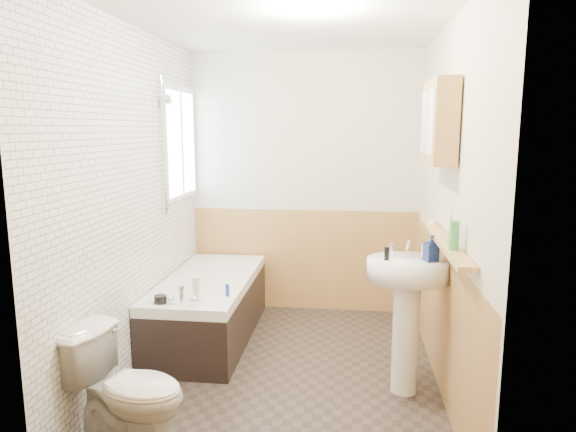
{
  "coord_description": "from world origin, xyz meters",
  "views": [
    {
      "loc": [
        0.45,
        -3.52,
        1.78
      ],
      "look_at": [
        0.0,
        0.15,
        1.15
      ],
      "focal_mm": 32.0,
      "sensor_mm": 36.0,
      "label": 1
    }
  ],
  "objects_px": {
    "sink": "(407,298)",
    "pine_shelf": "(442,239)",
    "medicine_cabinet": "(439,122)",
    "bathtub": "(209,306)",
    "toilet": "(128,391)"
  },
  "relations": [
    {
      "from": "bathtub",
      "to": "pine_shelf",
      "type": "relative_size",
      "value": 1.07
    },
    {
      "from": "toilet",
      "to": "pine_shelf",
      "type": "bearing_deg",
      "value": -53.48
    },
    {
      "from": "bathtub",
      "to": "medicine_cabinet",
      "type": "xyz_separation_m",
      "value": [
        1.74,
        -0.6,
        1.54
      ]
    },
    {
      "from": "bathtub",
      "to": "medicine_cabinet",
      "type": "relative_size",
      "value": 2.65
    },
    {
      "from": "pine_shelf",
      "to": "bathtub",
      "type": "bearing_deg",
      "value": 156.23
    },
    {
      "from": "sink",
      "to": "pine_shelf",
      "type": "xyz_separation_m",
      "value": [
        0.2,
        -0.05,
        0.42
      ]
    },
    {
      "from": "pine_shelf",
      "to": "medicine_cabinet",
      "type": "height_order",
      "value": "medicine_cabinet"
    },
    {
      "from": "bathtub",
      "to": "medicine_cabinet",
      "type": "height_order",
      "value": "medicine_cabinet"
    },
    {
      "from": "toilet",
      "to": "pine_shelf",
      "type": "relative_size",
      "value": 0.46
    },
    {
      "from": "toilet",
      "to": "sink",
      "type": "height_order",
      "value": "sink"
    },
    {
      "from": "toilet",
      "to": "sink",
      "type": "xyz_separation_m",
      "value": [
        1.6,
        0.83,
        0.33
      ]
    },
    {
      "from": "bathtub",
      "to": "toilet",
      "type": "distance_m",
      "value": 1.56
    },
    {
      "from": "pine_shelf",
      "to": "toilet",
      "type": "bearing_deg",
      "value": -156.55
    },
    {
      "from": "bathtub",
      "to": "sink",
      "type": "distance_m",
      "value": 1.77
    },
    {
      "from": "bathtub",
      "to": "toilet",
      "type": "relative_size",
      "value": 2.3
    }
  ]
}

